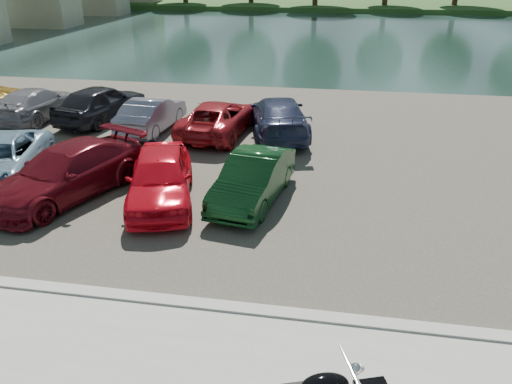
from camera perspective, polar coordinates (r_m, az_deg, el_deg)
kerb at (r=9.52m, az=0.96°, el=-13.59°), size 60.00×0.30×0.14m
parking_lot at (r=17.45m, az=5.50°, el=4.84°), size 60.00×18.00×0.04m
river at (r=45.76m, az=8.61°, el=17.24°), size 120.00×40.00×0.00m
far_bank at (r=77.57m, az=9.44°, el=20.52°), size 120.00×24.00×0.60m
car_3 at (r=14.58m, az=-20.83°, el=2.12°), size 3.54×5.18×1.39m
car_4 at (r=13.54m, az=-10.89°, el=1.67°), size 2.76×4.45×1.41m
car_5 at (r=13.38m, az=-0.33°, el=1.54°), size 1.94×4.03×1.27m
car_7 at (r=22.51m, az=-23.85°, el=9.23°), size 1.93×4.48×1.29m
car_8 at (r=21.27m, az=-17.29°, el=9.70°), size 2.74×4.66×1.49m
car_9 at (r=19.59m, az=-11.83°, el=8.70°), size 1.61×3.94×1.27m
car_10 at (r=18.78m, az=-4.41°, el=8.44°), size 2.41×4.66×1.26m
car_11 at (r=18.70m, az=2.57°, el=8.65°), size 3.06×5.16×1.40m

